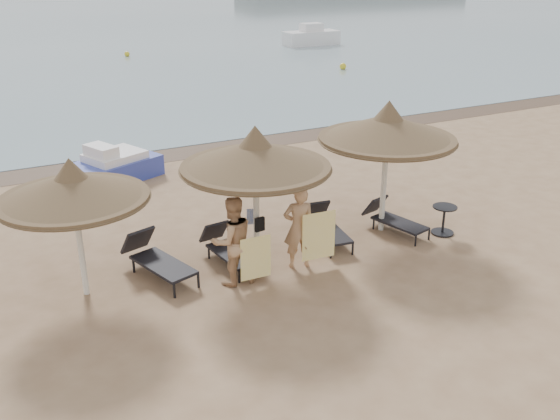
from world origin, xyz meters
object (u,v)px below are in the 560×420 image
(palapa_right, at_px, (388,128))
(lounger_near_left, at_px, (227,247))
(lounger_far_left, at_px, (156,258))
(palapa_left, at_px, (72,188))
(person_right, at_px, (299,221))
(pedal_boat, at_px, (115,166))
(palapa_center, at_px, (255,156))
(person_left, at_px, (232,234))
(lounger_far_right, at_px, (392,218))
(side_table, at_px, (443,221))
(lounger_near_right, at_px, (325,225))

(palapa_right, xyz_separation_m, lounger_near_left, (-4.03, 0.11, -2.21))
(lounger_far_left, bearing_deg, palapa_left, 168.30)
(palapa_left, height_order, person_right, palapa_left)
(palapa_left, relative_size, lounger_far_left, 1.38)
(pedal_boat, bearing_deg, palapa_center, -101.18)
(lounger_far_left, height_order, pedal_boat, pedal_boat)
(person_left, bearing_deg, lounger_far_right, -172.33)
(side_table, xyz_separation_m, person_left, (-5.47, 0.07, 0.77))
(lounger_near_left, height_order, lounger_far_right, lounger_near_left)
(palapa_left, relative_size, lounger_near_left, 1.58)
(lounger_near_left, bearing_deg, lounger_far_right, -11.18)
(lounger_near_right, relative_size, person_left, 0.84)
(palapa_right, xyz_separation_m, lounger_near_right, (-1.51, 0.15, -2.20))
(pedal_boat, bearing_deg, person_left, -107.73)
(person_left, bearing_deg, lounger_near_right, -161.24)
(palapa_right, height_order, lounger_far_right, palapa_right)
(palapa_left, relative_size, person_left, 1.31)
(lounger_far_right, distance_m, pedal_boat, 8.50)
(person_left, bearing_deg, person_right, -178.73)
(lounger_near_left, height_order, lounger_near_right, lounger_near_right)
(palapa_left, height_order, lounger_near_right, palapa_left)
(palapa_left, bearing_deg, pedal_boat, 71.76)
(lounger_far_left, height_order, side_table, lounger_far_left)
(side_table, bearing_deg, lounger_near_left, 169.42)
(palapa_left, xyz_separation_m, side_table, (8.28, -0.99, -1.93))
(lounger_far_right, bearing_deg, palapa_left, 163.40)
(palapa_left, bearing_deg, lounger_far_left, 5.40)
(palapa_center, height_order, side_table, palapa_center)
(palapa_left, xyz_separation_m, pedal_boat, (2.13, 6.47, -1.84))
(lounger_near_left, relative_size, lounger_near_right, 0.98)
(pedal_boat, bearing_deg, lounger_near_left, -104.91)
(palapa_left, height_order, lounger_near_left, palapa_left)
(lounger_near_left, relative_size, lounger_far_right, 1.02)
(lounger_near_right, xyz_separation_m, person_left, (-2.76, -0.94, 0.74))
(lounger_far_left, relative_size, lounger_far_right, 1.16)
(palapa_center, height_order, pedal_boat, palapa_center)
(palapa_center, distance_m, lounger_near_left, 2.24)
(lounger_near_left, xyz_separation_m, lounger_near_right, (2.52, 0.04, 0.01))
(palapa_center, relative_size, side_table, 4.48)
(lounger_near_left, bearing_deg, palapa_right, -8.78)
(palapa_left, xyz_separation_m, person_right, (4.35, -0.88, -1.19))
(palapa_right, height_order, person_right, palapa_right)
(lounger_near_right, relative_size, side_table, 2.62)
(lounger_near_left, relative_size, person_left, 0.82)
(lounger_near_left, xyz_separation_m, person_left, (-0.24, -0.91, 0.75))
(palapa_center, bearing_deg, lounger_near_left, 141.32)
(palapa_right, xyz_separation_m, person_right, (-2.73, -0.76, -1.49))
(lounger_far_left, relative_size, lounger_near_right, 1.12)
(person_left, bearing_deg, palapa_right, -169.61)
(palapa_left, xyz_separation_m, palapa_center, (3.57, -0.43, 0.22))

